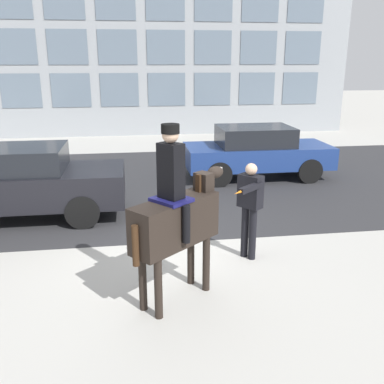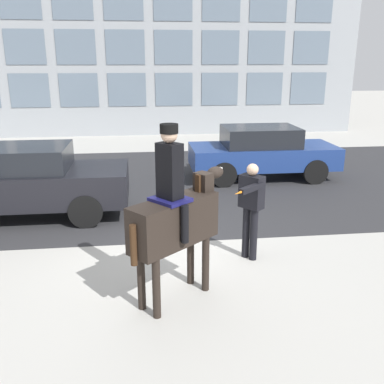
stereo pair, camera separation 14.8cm
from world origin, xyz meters
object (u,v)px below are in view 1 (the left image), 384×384
object	(u,v)px
pedestrian_bystander	(250,203)
street_car_far_lane	(257,151)
street_car_near_lane	(17,182)
mounted_horse_lead	(176,216)

from	to	relation	value
pedestrian_bystander	street_car_far_lane	distance (m)	5.48
street_car_near_lane	street_car_far_lane	size ratio (longest dim) A/B	1.08
street_car_far_lane	mounted_horse_lead	bearing A→B (deg)	-115.56
pedestrian_bystander	street_car_near_lane	bearing A→B (deg)	-71.07
street_car_near_lane	street_car_far_lane	world-z (taller)	street_car_near_lane
mounted_horse_lead	street_car_far_lane	distance (m)	7.07
mounted_horse_lead	street_car_far_lane	xyz separation A→B (m)	(3.04, 6.37, -0.49)
mounted_horse_lead	street_car_near_lane	world-z (taller)	mounted_horse_lead
pedestrian_bystander	street_car_far_lane	world-z (taller)	pedestrian_bystander
street_car_near_lane	street_car_far_lane	bearing A→B (deg)	22.93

